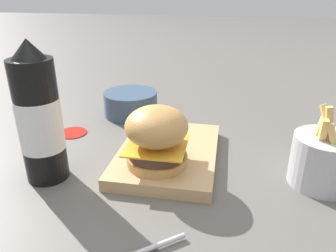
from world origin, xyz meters
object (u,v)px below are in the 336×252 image
(serving_board, at_px, (168,154))
(ketchup_bottle, at_px, (39,119))
(side_bowl, at_px, (131,103))
(burger, at_px, (157,136))
(fries_basket, at_px, (323,160))

(serving_board, bearing_deg, ketchup_bottle, -63.73)
(side_bowl, bearing_deg, burger, 25.24)
(side_bowl, bearing_deg, ketchup_bottle, -11.03)
(serving_board, relative_size, burger, 2.40)
(serving_board, height_order, fries_basket, fries_basket)
(ketchup_bottle, xyz_separation_m, fries_basket, (-0.07, 0.48, -0.07))
(serving_board, relative_size, side_bowl, 1.90)
(serving_board, height_order, side_bowl, side_bowl)
(burger, height_order, ketchup_bottle, ketchup_bottle)
(serving_board, xyz_separation_m, burger, (0.06, -0.01, 0.07))
(burger, relative_size, side_bowl, 0.79)
(ketchup_bottle, xyz_separation_m, side_bowl, (-0.32, 0.06, -0.08))
(burger, bearing_deg, side_bowl, -154.76)
(fries_basket, bearing_deg, side_bowl, -121.39)
(burger, xyz_separation_m, ketchup_bottle, (0.04, -0.19, 0.03))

